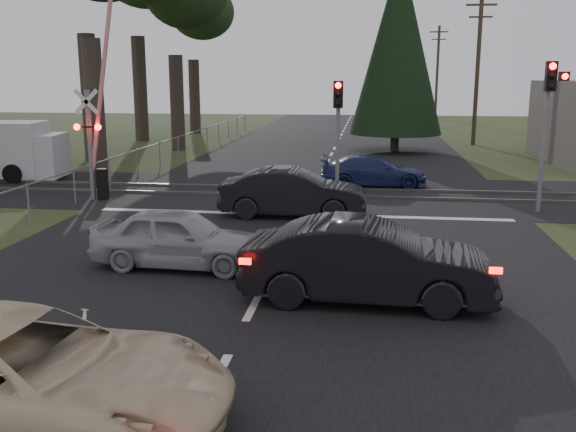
% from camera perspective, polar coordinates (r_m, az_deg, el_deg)
% --- Properties ---
extents(ground, '(120.00, 120.00, 0.00)m').
position_cam_1_polar(ground, '(12.30, -3.08, -8.01)').
color(ground, '#2B391A').
rests_on(ground, ground).
extents(road, '(14.00, 100.00, 0.01)m').
position_cam_1_polar(road, '(21.86, 1.62, 1.12)').
color(road, black).
rests_on(road, ground).
extents(rail_corridor, '(120.00, 8.00, 0.01)m').
position_cam_1_polar(rail_corridor, '(23.81, 2.10, 2.05)').
color(rail_corridor, black).
rests_on(rail_corridor, ground).
extents(stop_line, '(13.00, 0.35, 0.00)m').
position_cam_1_polar(stop_line, '(20.10, 1.11, 0.14)').
color(stop_line, silver).
rests_on(stop_line, ground).
extents(rail_near, '(120.00, 0.12, 0.10)m').
position_cam_1_polar(rail_near, '(23.02, 1.92, 1.81)').
color(rail_near, '#59544C').
rests_on(rail_near, ground).
extents(rail_far, '(120.00, 0.12, 0.10)m').
position_cam_1_polar(rail_far, '(24.59, 2.28, 2.49)').
color(rail_far, '#59544C').
rests_on(rail_far, ground).
extents(crossing_signal, '(1.62, 0.38, 6.96)m').
position_cam_1_polar(crossing_signal, '(23.22, -16.68, 6.39)').
color(crossing_signal, slate).
rests_on(crossing_signal, ground).
extents(traffic_signal_right, '(0.68, 0.48, 4.70)m').
position_cam_1_polar(traffic_signal_right, '(21.52, 22.21, 8.92)').
color(traffic_signal_right, slate).
rests_on(traffic_signal_right, ground).
extents(traffic_signal_center, '(0.32, 0.48, 4.10)m').
position_cam_1_polar(traffic_signal_center, '(22.08, 4.46, 8.54)').
color(traffic_signal_center, slate).
rests_on(traffic_signal_center, ground).
extents(utility_pole_mid, '(1.80, 0.26, 9.00)m').
position_cam_1_polar(utility_pole_mid, '(41.82, 16.50, 12.53)').
color(utility_pole_mid, '#4C3D2D').
rests_on(utility_pole_mid, ground).
extents(utility_pole_far, '(1.80, 0.26, 9.00)m').
position_cam_1_polar(utility_pole_far, '(66.64, 13.13, 12.49)').
color(utility_pole_far, '#4C3D2D').
rests_on(utility_pole_far, ground).
extents(euc_tree_e, '(6.00, 6.00, 13.20)m').
position_cam_1_polar(euc_tree_e, '(49.39, -8.56, 18.37)').
color(euc_tree_e, '#473D33').
rests_on(euc_tree_e, ground).
extents(conifer_tree, '(5.20, 5.20, 11.00)m').
position_cam_1_polar(conifer_tree, '(37.39, 9.76, 14.86)').
color(conifer_tree, '#473D33').
rests_on(conifer_tree, ground).
extents(fence_left, '(0.10, 36.00, 1.20)m').
position_cam_1_polar(fence_left, '(35.51, -8.99, 5.34)').
color(fence_left, slate).
rests_on(fence_left, ground).
extents(cream_coupe, '(5.53, 2.91, 1.48)m').
position_cam_1_polar(cream_coupe, '(8.62, -23.06, -12.94)').
color(cream_coupe, beige).
rests_on(cream_coupe, ground).
extents(dark_hatchback, '(4.85, 1.87, 1.58)m').
position_cam_1_polar(dark_hatchback, '(12.39, 7.08, -4.09)').
color(dark_hatchback, black).
rests_on(dark_hatchback, ground).
extents(silver_car, '(4.02, 1.81, 1.34)m').
position_cam_1_polar(silver_car, '(14.74, -9.68, -1.97)').
color(silver_car, '#999CA1').
rests_on(silver_car, ground).
extents(blue_sedan, '(4.28, 2.07, 1.20)m').
position_cam_1_polar(blue_sedan, '(25.39, 7.57, 3.96)').
color(blue_sedan, navy).
rests_on(blue_sedan, ground).
extents(dark_car_far, '(4.52, 1.64, 1.48)m').
position_cam_1_polar(dark_car_far, '(19.77, 0.48, 2.08)').
color(dark_car_far, black).
rests_on(dark_car_far, ground).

